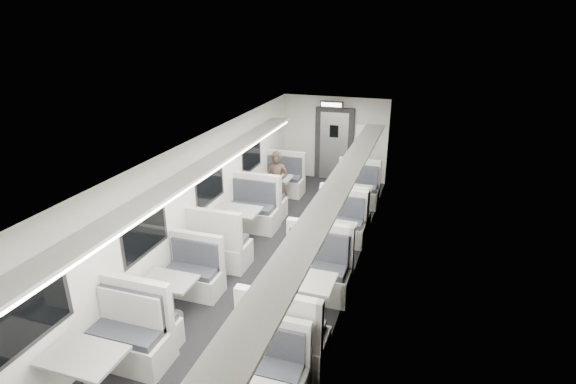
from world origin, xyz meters
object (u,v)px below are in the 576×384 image
Objects in this scene: booth_left_a at (274,191)px; booth_left_c at (171,298)px; booth_right_c at (302,301)px; booth_right_b at (332,242)px; passenger at (277,183)px; exit_sign at (332,104)px; booth_left_b at (237,227)px; vestibule_door at (334,145)px; booth_right_a at (352,202)px; booth_left_d at (88,380)px.

booth_left_a is 1.09× the size of booth_left_c.
booth_right_b is at bearing 90.00° from booth_right_c.
passenger is 2.48× the size of exit_sign.
booth_right_c is 6.57m from exit_sign.
booth_right_b is 2.13m from booth_right_c.
booth_left_b is at bearing -98.28° from passenger.
passenger reaches higher than booth_left_a.
passenger is 2.91m from vestibule_door.
booth_right_b is at bearing -90.00° from booth_right_a.
vestibule_door is 3.39× the size of exit_sign.
vestibule_door reaches higher than booth_right_b.
passenger reaches higher than booth_right_c.
booth_left_d reaches higher than booth_left_a.
booth_left_b is 1.86m from passenger.
booth_right_b is 4.73m from vestibule_door.
booth_right_b is at bearing -46.09° from passenger.
booth_left_d is at bearing -90.00° from booth_left_b.
booth_right_c reaches higher than booth_left_b.
booth_left_a reaches higher than booth_left_c.
booth_right_b is at bearing 65.63° from booth_left_d.
booth_left_d is 1.45× the size of passenger.
booth_left_d is 1.06× the size of booth_right_b.
passenger is at bearing 86.86° from booth_left_c.
exit_sign reaches higher than booth_left_c.
booth_right_c reaches higher than booth_right_b.
vestibule_door reaches higher than booth_left_c.
vestibule_door is (1.00, 4.60, 0.63)m from booth_left_b.
booth_left_c is 0.88× the size of booth_left_d.
booth_left_b reaches higher than booth_right_a.
passenger is at bearing -105.23° from vestibule_door.
booth_right_b is at bearing -77.67° from vestibule_door.
exit_sign is (0.76, 2.31, 1.51)m from passenger.
booth_right_a is 1.83m from passenger.
vestibule_door reaches higher than booth_right_c.
booth_left_a is 2.84m from exit_sign.
booth_right_c is (0.00, -2.13, 0.05)m from booth_right_b.
booth_left_a is at bearing 175.65° from booth_right_a.
booth_right_a is 3.46× the size of exit_sign.
booth_right_c is (2.00, 0.45, 0.07)m from booth_left_c.
booth_left_a is 1.02× the size of booth_right_b.
booth_right_c is at bearing 12.74° from booth_left_c.
vestibule_door is (1.00, 8.99, 0.64)m from booth_left_d.
booth_right_a is at bearing 8.94° from passenger.
booth_left_d is (0.00, -1.83, 0.05)m from booth_left_c.
booth_right_b is (0.00, -2.08, -0.01)m from booth_right_a.
passenger reaches higher than booth_right_b.
booth_right_b is at bearing 0.72° from booth_left_b.
booth_right_a is (2.00, 2.11, -0.03)m from booth_left_b.
passenger is (-1.76, -0.30, 0.38)m from booth_right_a.
booth_left_b is 1.17× the size of booth_left_c.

